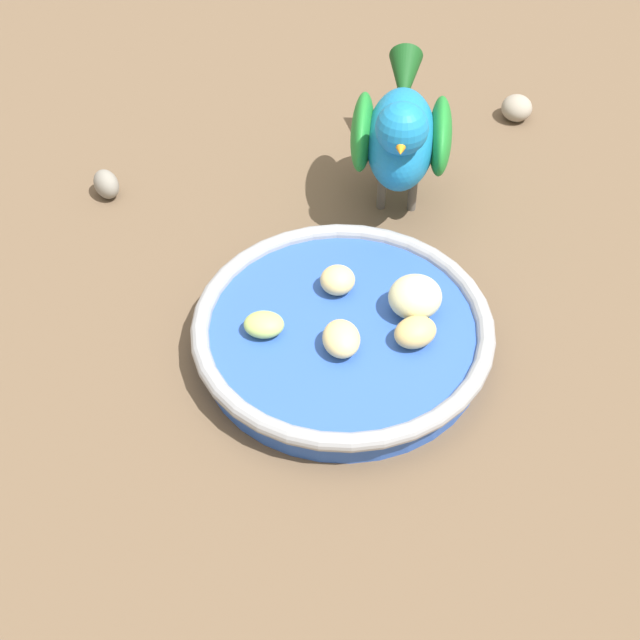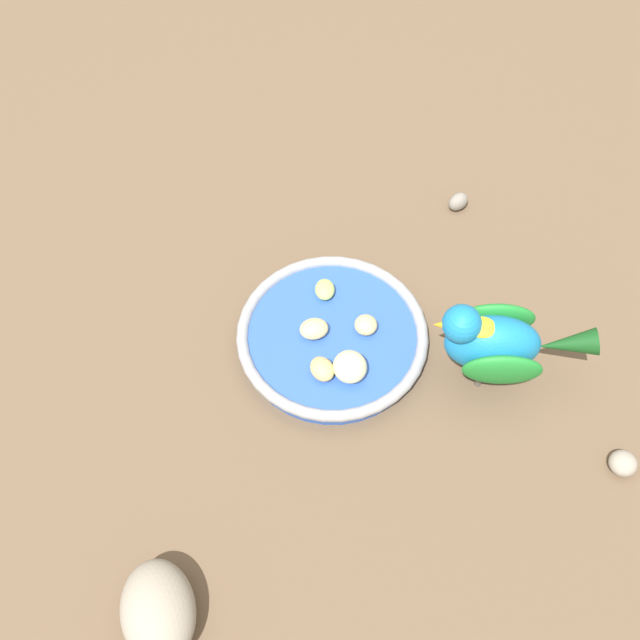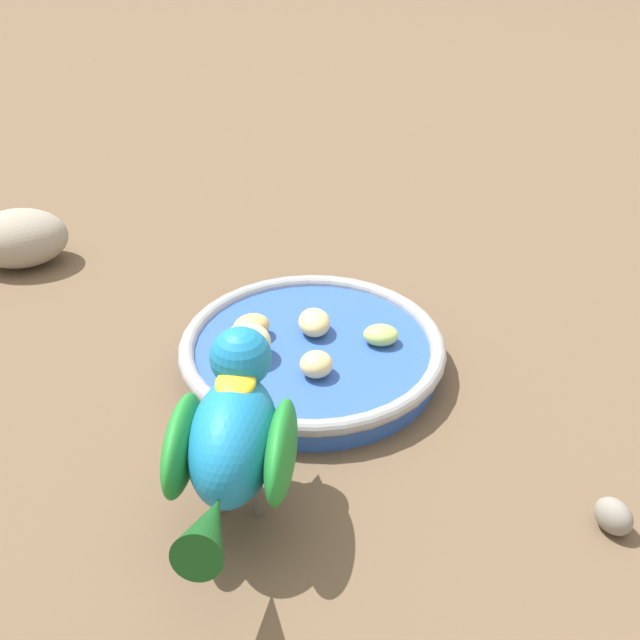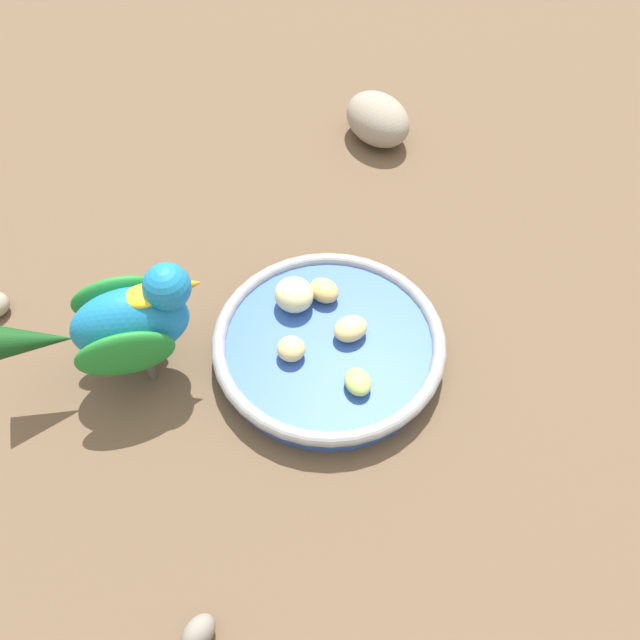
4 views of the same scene
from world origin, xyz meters
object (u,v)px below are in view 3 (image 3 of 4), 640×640
Objects in this scene: apple_piece_2 at (314,322)px; apple_piece_3 at (250,345)px; parrot at (232,438)px; feeding_bowl at (312,354)px; apple_piece_0 at (381,335)px; apple_piece_4 at (251,327)px; apple_piece_1 at (316,364)px; rock_large at (19,238)px; pebble_1 at (610,520)px.

apple_piece_3 is (0.06, -0.01, 0.00)m from apple_piece_2.
apple_piece_3 is 0.15m from parrot.
feeding_bowl is 7.58× the size of apple_piece_0.
apple_piece_1 is at bearing 88.60° from apple_piece_4.
rock_large is at bearing -86.28° from apple_piece_3.
apple_piece_2 is 0.84× the size of apple_piece_3.
apple_piece_4 is at bearing -85.58° from pebble_1.
parrot is 0.41m from rock_large.
apple_piece_2 is at bearing 139.85° from apple_piece_4.
feeding_bowl is at bearing -131.92° from apple_piece_1.
feeding_bowl is 7.71× the size of pebble_1.
feeding_bowl is at bearing -10.76° from parrot.
parrot reaches higher than apple_piece_4.
parrot is (0.13, 0.12, 0.04)m from apple_piece_4.
apple_piece_1 reaches higher than apple_piece_0.
apple_piece_2 reaches higher than feeding_bowl.
apple_piece_1 is at bearing -16.38° from parrot.
rock_large is (0.04, -0.27, -0.00)m from apple_piece_4.
apple_piece_2 is at bearing -93.21° from pebble_1.
pebble_1 is (-0.15, 0.18, -0.06)m from parrot.
apple_piece_1 is at bearing 112.25° from apple_piece_3.
apple_piece_3 is at bearing 5.39° from parrot.
feeding_bowl is 0.18m from parrot.
apple_piece_2 is 0.05m from apple_piece_4.
parrot is 5.49× the size of pebble_1.
pebble_1 is (-0.00, 0.26, -0.00)m from feeding_bowl.
apple_piece_3 is 0.30m from rock_large.
apple_piece_1 is 0.23m from pebble_1.
parrot is at bearing 43.44° from apple_piece_4.
pebble_1 is (-0.05, 0.28, -0.02)m from apple_piece_3.
apple_piece_1 reaches higher than feeding_bowl.
parrot is (0.11, 0.10, 0.03)m from apple_piece_3.
apple_piece_4 is at bearing -63.11° from feeding_bowl.
feeding_bowl is at bearing 101.34° from rock_large.
apple_piece_1 is 0.35m from rock_large.
apple_piece_1 and apple_piece_4 have the same top height.
pebble_1 is (-0.02, 0.30, -0.02)m from apple_piece_4.
parrot reaches higher than apple_piece_3.
apple_piece_2 is 0.32m from rock_large.
parrot reaches higher than feeding_bowl.
apple_piece_3 is at bearing -26.57° from feeding_bowl.
apple_piece_0 reaches higher than feeding_bowl.
apple_piece_1 is 0.67× the size of apple_piece_3.
apple_piece_3 reaches higher than apple_piece_4.
apple_piece_1 is (0.02, 0.03, 0.02)m from feeding_bowl.
apple_piece_2 is at bearing 104.54° from rock_large.
apple_piece_4 is at bearing 98.56° from rock_large.
feeding_bowl is 5.62× the size of apple_piece_3.
apple_piece_3 is 0.28m from pebble_1.
apple_piece_3 is 0.03m from apple_piece_4.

